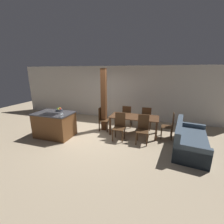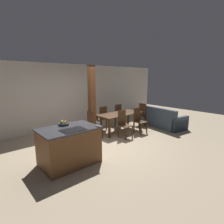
# 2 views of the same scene
# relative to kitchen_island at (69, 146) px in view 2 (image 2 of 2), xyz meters

# --- Properties ---
(ground_plane) EXTENTS (16.00, 16.00, 0.00)m
(ground_plane) POSITION_rel_kitchen_island_xyz_m (1.47, 0.53, -0.47)
(ground_plane) COLOR tan
(wall_back) EXTENTS (11.20, 0.08, 2.70)m
(wall_back) POSITION_rel_kitchen_island_xyz_m (1.47, 3.06, 0.88)
(wall_back) COLOR silver
(wall_back) RESTS_ON ground_plane
(kitchen_island) EXTENTS (1.40, 0.96, 0.95)m
(kitchen_island) POSITION_rel_kitchen_island_xyz_m (0.00, 0.00, 0.00)
(kitchen_island) COLOR brown
(kitchen_island) RESTS_ON ground_plane
(fruit_bowl) EXTENTS (0.27, 0.27, 0.11)m
(fruit_bowl) POSITION_rel_kitchen_island_xyz_m (0.03, 0.31, 0.52)
(fruit_bowl) COLOR #383D47
(fruit_bowl) RESTS_ON kitchen_island
(wine_glass_near) EXTENTS (0.06, 0.06, 0.14)m
(wine_glass_near) POSITION_rel_kitchen_island_xyz_m (0.63, -0.40, 0.58)
(wine_glass_near) COLOR silver
(wine_glass_near) RESTS_ON kitchen_island
(wine_glass_middle) EXTENTS (0.06, 0.06, 0.14)m
(wine_glass_middle) POSITION_rel_kitchen_island_xyz_m (0.63, -0.32, 0.58)
(wine_glass_middle) COLOR silver
(wine_glass_middle) RESTS_ON kitchen_island
(dining_table) EXTENTS (1.87, 0.86, 0.73)m
(dining_table) POSITION_rel_kitchen_island_xyz_m (2.85, 1.13, 0.16)
(dining_table) COLOR #51331E
(dining_table) RESTS_ON ground_plane
(dining_chair_near_left) EXTENTS (0.40, 0.40, 0.99)m
(dining_chair_near_left) POSITION_rel_kitchen_island_xyz_m (2.43, 0.49, 0.04)
(dining_chair_near_left) COLOR #472D19
(dining_chair_near_left) RESTS_ON ground_plane
(dining_chair_near_right) EXTENTS (0.40, 0.40, 0.99)m
(dining_chair_near_right) POSITION_rel_kitchen_island_xyz_m (3.27, 0.49, 0.04)
(dining_chair_near_right) COLOR #472D19
(dining_chair_near_right) RESTS_ON ground_plane
(dining_chair_far_left) EXTENTS (0.40, 0.40, 0.99)m
(dining_chair_far_left) POSITION_rel_kitchen_island_xyz_m (2.43, 1.78, 0.04)
(dining_chair_far_left) COLOR #472D19
(dining_chair_far_left) RESTS_ON ground_plane
(dining_chair_far_right) EXTENTS (0.40, 0.40, 0.99)m
(dining_chair_far_right) POSITION_rel_kitchen_island_xyz_m (3.27, 1.78, 0.04)
(dining_chair_far_right) COLOR #472D19
(dining_chair_far_right) RESTS_ON ground_plane
(dining_chair_head_end) EXTENTS (0.40, 0.40, 0.99)m
(dining_chair_head_end) POSITION_rel_kitchen_island_xyz_m (1.53, 1.13, 0.04)
(dining_chair_head_end) COLOR #472D19
(dining_chair_head_end) RESTS_ON ground_plane
(dining_chair_foot_end) EXTENTS (0.40, 0.40, 0.99)m
(dining_chair_foot_end) POSITION_rel_kitchen_island_xyz_m (4.17, 1.13, 0.04)
(dining_chair_foot_end) COLOR #472D19
(dining_chair_foot_end) RESTS_ON ground_plane
(couch) EXTENTS (1.20, 2.14, 0.87)m
(couch) POSITION_rel_kitchen_island_xyz_m (4.74, 0.42, -0.18)
(couch) COLOR #3D4C5B
(couch) RESTS_ON ground_plane
(timber_post) EXTENTS (0.20, 0.20, 2.55)m
(timber_post) POSITION_rel_kitchen_island_xyz_m (1.56, 1.22, 0.80)
(timber_post) COLOR brown
(timber_post) RESTS_ON ground_plane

